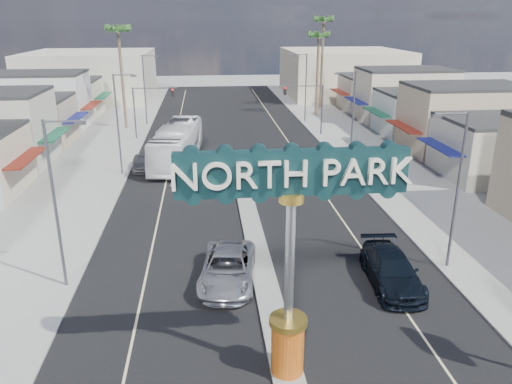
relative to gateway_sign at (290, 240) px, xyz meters
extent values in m
plane|color=gray|center=(0.00, 28.02, -5.93)|extent=(160.00, 160.00, 0.00)
cube|color=black|center=(0.00, 28.02, -5.92)|extent=(20.00, 120.00, 0.01)
cube|color=gray|center=(0.00, 12.02, -5.85)|extent=(1.30, 30.00, 0.16)
cube|color=gray|center=(-14.00, 28.02, -5.87)|extent=(8.00, 120.00, 0.12)
cube|color=gray|center=(14.00, 28.02, -5.87)|extent=(8.00, 120.00, 0.12)
cube|color=beige|center=(-24.00, 41.02, -2.93)|extent=(12.00, 42.00, 6.00)
cube|color=#B7B29E|center=(24.00, 41.02, -2.93)|extent=(12.00, 42.00, 6.00)
cube|color=#B7B29E|center=(-22.00, 73.02, -1.93)|extent=(20.00, 20.00, 8.00)
cube|color=beige|center=(22.00, 73.02, -1.93)|extent=(20.00, 20.00, 8.00)
cylinder|color=#B9390E|center=(0.00, 0.02, -4.67)|extent=(1.30, 1.30, 2.20)
cylinder|color=gold|center=(0.00, 0.02, -3.44)|extent=(1.50, 1.50, 0.25)
cylinder|color=#B7B7BC|center=(0.00, 0.02, -0.92)|extent=(0.36, 0.36, 4.80)
cylinder|color=gold|center=(0.00, 0.02, 1.66)|extent=(0.90, 0.90, 0.35)
cube|color=black|center=(0.00, 0.02, 2.58)|extent=(8.20, 0.50, 1.60)
cylinder|color=#47474C|center=(-11.00, 42.02, -2.93)|extent=(0.18, 0.18, 6.00)
cylinder|color=#47474C|center=(-8.50, 42.02, -0.03)|extent=(5.00, 0.12, 0.12)
cube|color=black|center=(-6.50, 42.02, -0.53)|extent=(0.32, 0.32, 1.00)
sphere|color=red|center=(-6.50, 41.84, -0.21)|extent=(0.22, 0.22, 0.22)
cylinder|color=#47474C|center=(11.00, 42.02, -2.93)|extent=(0.18, 0.18, 6.00)
cylinder|color=#47474C|center=(8.50, 42.02, -0.03)|extent=(5.00, 0.12, 0.12)
cube|color=black|center=(6.50, 42.02, -0.53)|extent=(0.32, 0.32, 1.00)
sphere|color=red|center=(6.50, 41.84, -0.21)|extent=(0.22, 0.22, 0.22)
cylinder|color=#47474C|center=(-10.60, 8.02, -1.43)|extent=(0.16, 0.16, 9.00)
cylinder|color=#47474C|center=(-9.70, 8.02, 2.97)|extent=(1.80, 0.10, 0.10)
cube|color=#47474C|center=(-8.90, 8.02, 2.87)|extent=(0.50, 0.22, 0.15)
cylinder|color=#47474C|center=(-10.60, 28.02, -1.43)|extent=(0.16, 0.16, 9.00)
cylinder|color=#47474C|center=(-9.70, 28.02, 2.97)|extent=(1.80, 0.10, 0.10)
cube|color=#47474C|center=(-8.90, 28.02, 2.87)|extent=(0.50, 0.22, 0.15)
cylinder|color=#47474C|center=(-10.60, 50.02, -1.43)|extent=(0.16, 0.16, 9.00)
cylinder|color=#47474C|center=(-9.70, 50.02, 2.97)|extent=(1.80, 0.10, 0.10)
cube|color=#47474C|center=(-8.90, 50.02, 2.87)|extent=(0.50, 0.22, 0.15)
cylinder|color=#47474C|center=(10.60, 8.02, -1.43)|extent=(0.16, 0.16, 9.00)
cylinder|color=#47474C|center=(9.70, 8.02, 2.97)|extent=(1.80, 0.10, 0.10)
cube|color=#47474C|center=(8.90, 8.02, 2.87)|extent=(0.50, 0.22, 0.15)
cylinder|color=#47474C|center=(10.60, 28.02, -1.43)|extent=(0.16, 0.16, 9.00)
cylinder|color=#47474C|center=(9.70, 28.02, 2.97)|extent=(1.80, 0.10, 0.10)
cube|color=#47474C|center=(8.90, 28.02, 2.87)|extent=(0.50, 0.22, 0.15)
cylinder|color=#47474C|center=(10.60, 50.02, -1.43)|extent=(0.16, 0.16, 9.00)
cylinder|color=#47474C|center=(9.70, 50.02, 2.97)|extent=(1.80, 0.10, 0.10)
cube|color=#47474C|center=(8.90, 50.02, 2.87)|extent=(0.50, 0.22, 0.15)
cylinder|color=brown|center=(-13.00, 48.02, 0.07)|extent=(0.36, 0.36, 12.00)
cylinder|color=brown|center=(13.00, 54.02, -0.43)|extent=(0.36, 0.36, 11.00)
cylinder|color=brown|center=(15.00, 60.02, 0.57)|extent=(0.36, 0.36, 13.00)
imported|color=#AEADB2|center=(-2.00, 7.62, -5.08)|extent=(3.61, 6.45, 1.70)
imported|color=black|center=(6.69, 6.48, -5.06)|extent=(2.77, 6.09, 1.73)
imported|color=#5E5E62|center=(-9.00, 29.38, -5.21)|extent=(2.07, 4.33, 1.43)
imported|color=white|center=(-5.74, 31.59, -4.07)|extent=(4.89, 13.65, 3.72)
camera|label=1|loc=(-2.94, -16.30, 7.70)|focal=35.00mm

